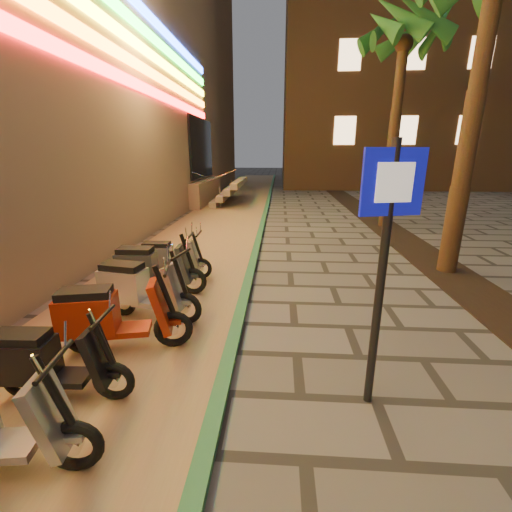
# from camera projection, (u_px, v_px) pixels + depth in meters

# --- Properties ---
(parking_strip) EXTENTS (3.40, 60.00, 0.01)m
(parking_strip) POSITION_uv_depth(u_px,v_px,m) (208.00, 236.00, 11.17)
(parking_strip) COLOR #8C7251
(parking_strip) RESTS_ON ground
(green_curb) EXTENTS (0.18, 60.00, 0.10)m
(green_curb) POSITION_uv_depth(u_px,v_px,m) (259.00, 235.00, 11.05)
(green_curb) COLOR #25643E
(green_curb) RESTS_ON ground
(planting_strip) EXTENTS (1.20, 40.00, 0.02)m
(planting_strip) POSITION_uv_depth(u_px,v_px,m) (499.00, 308.00, 5.99)
(planting_strip) COLOR black
(planting_strip) RESTS_ON ground
(apartment_block) EXTENTS (18.00, 16.06, 25.00)m
(apartment_block) POSITION_uv_depth(u_px,v_px,m) (397.00, 25.00, 27.75)
(apartment_block) COLOR brown
(apartment_block) RESTS_ON ground
(palm_d) EXTENTS (2.97, 3.02, 7.16)m
(palm_d) POSITION_uv_depth(u_px,v_px,m) (404.00, 44.00, 10.94)
(palm_d) COLOR #472D19
(palm_d) RESTS_ON ground
(pedestrian_sign) EXTENTS (0.60, 0.18, 2.76)m
(pedestrian_sign) POSITION_uv_depth(u_px,v_px,m) (385.00, 245.00, 3.27)
(pedestrian_sign) COLOR black
(pedestrian_sign) RESTS_ON ground
(scooter_6) EXTENTS (1.50, 0.53, 1.06)m
(scooter_6) POSITION_uv_depth(u_px,v_px,m) (46.00, 362.00, 3.69)
(scooter_6) COLOR black
(scooter_6) RESTS_ON ground
(scooter_7) EXTENTS (1.74, 0.81, 1.22)m
(scooter_7) POSITION_uv_depth(u_px,v_px,m) (109.00, 316.00, 4.58)
(scooter_7) COLOR black
(scooter_7) RESTS_ON ground
(scooter_8) EXTENTS (1.72, 0.74, 1.21)m
(scooter_8) POSITION_uv_depth(u_px,v_px,m) (138.00, 288.00, 5.53)
(scooter_8) COLOR black
(scooter_8) RESTS_ON ground
(scooter_9) EXTENTS (1.70, 0.60, 1.20)m
(scooter_9) POSITION_uv_depth(u_px,v_px,m) (150.00, 268.00, 6.51)
(scooter_9) COLOR black
(scooter_9) RESTS_ON ground
(scooter_10) EXTENTS (1.48, 0.52, 1.05)m
(scooter_10) POSITION_uv_depth(u_px,v_px,m) (168.00, 258.00, 7.33)
(scooter_10) COLOR black
(scooter_10) RESTS_ON ground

